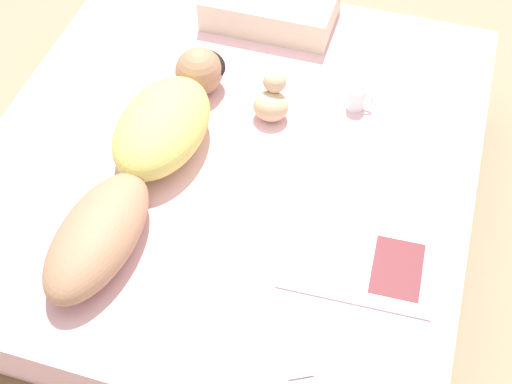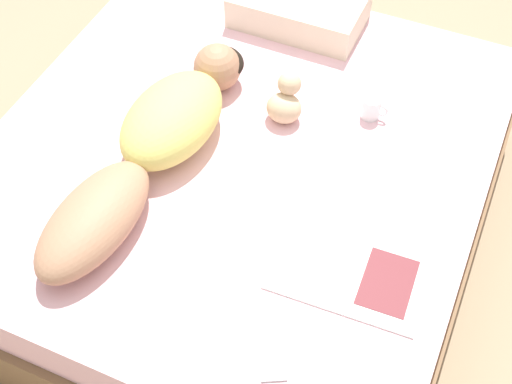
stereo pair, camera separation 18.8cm
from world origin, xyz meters
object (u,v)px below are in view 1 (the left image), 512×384
person (148,152)px  open_magazine (361,261)px  cell_phone (296,355)px  coffee_mug (357,98)px

person → open_magazine: (0.82, -0.17, -0.10)m
cell_phone → person: bearing=113.9°
person → cell_phone: size_ratio=7.44×
person → cell_phone: 0.90m
cell_phone → open_magazine: bearing=45.4°
open_magazine → cell_phone: 0.41m
coffee_mug → cell_phone: (0.05, -1.10, -0.04)m
person → open_magazine: size_ratio=2.40×
person → coffee_mug: size_ratio=11.85×
coffee_mug → cell_phone: size_ratio=0.63×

